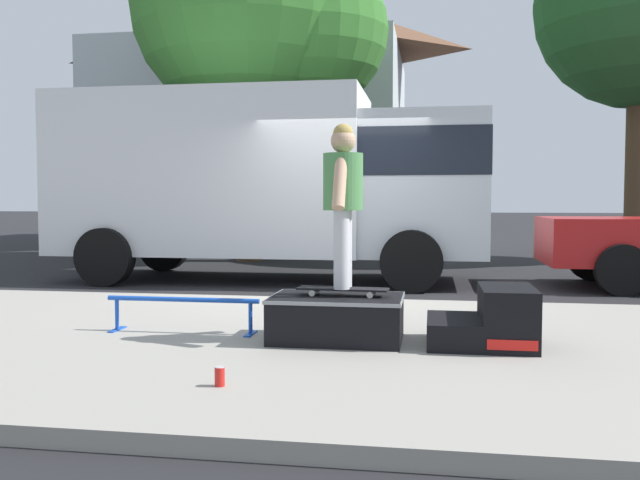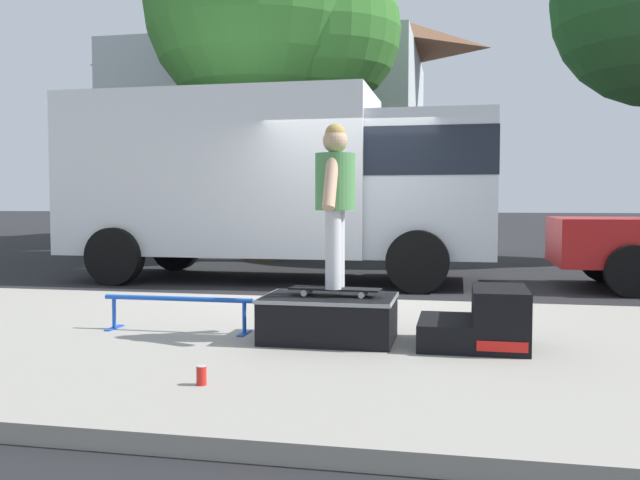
{
  "view_description": "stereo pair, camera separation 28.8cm",
  "coord_description": "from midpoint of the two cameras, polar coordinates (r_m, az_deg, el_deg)",
  "views": [
    {
      "loc": [
        1.3,
        -8.74,
        1.31
      ],
      "look_at": [
        0.08,
        -1.3,
        0.88
      ],
      "focal_mm": 38.19,
      "sensor_mm": 36.0,
      "label": 1
    },
    {
      "loc": [
        1.58,
        -8.69,
        1.31
      ],
      "look_at": [
        0.08,
        -1.3,
        0.88
      ],
      "focal_mm": 38.19,
      "sensor_mm": 36.0,
      "label": 2
    }
  ],
  "objects": [
    {
      "name": "grind_rail",
      "position": [
        6.34,
        -12.73,
        -5.42
      ],
      "size": [
        1.43,
        0.28,
        0.32
      ],
      "color": "blue",
      "rests_on": "sidewalk_slab"
    },
    {
      "name": "skater_kid",
      "position": [
        5.78,
        0.52,
        4.07
      ],
      "size": [
        0.34,
        0.72,
        1.4
      ],
      "color": "silver",
      "rests_on": "skateboard"
    },
    {
      "name": "ground_plane",
      "position": [
        8.93,
        -0.04,
        -5.16
      ],
      "size": [
        140.0,
        140.0,
        0.0
      ],
      "primitive_type": "plane",
      "color": "black"
    },
    {
      "name": "sidewalk_slab",
      "position": [
        6.02,
        -4.75,
        -8.72
      ],
      "size": [
        50.0,
        5.0,
        0.12
      ],
      "primitive_type": "cube",
      "color": "gray",
      "rests_on": "ground"
    },
    {
      "name": "house_behind",
      "position": [
        22.58,
        -5.39,
        10.73
      ],
      "size": [
        9.54,
        8.23,
        8.4
      ],
      "color": "silver",
      "rests_on": "ground"
    },
    {
      "name": "skate_box",
      "position": [
        5.85,
        0.02,
        -6.44
      ],
      "size": [
        1.12,
        0.77,
        0.38
      ],
      "color": "black",
      "rests_on": "sidewalk_slab"
    },
    {
      "name": "street_tree_main",
      "position": [
        15.38,
        -5.49,
        18.5
      ],
      "size": [
        5.52,
        5.01,
        8.02
      ],
      "color": "brown",
      "rests_on": "ground"
    },
    {
      "name": "box_truck",
      "position": [
        11.26,
        -4.79,
        5.26
      ],
      "size": [
        6.91,
        2.63,
        3.05
      ],
      "color": "silver",
      "rests_on": "ground"
    },
    {
      "name": "skateboard",
      "position": [
        5.83,
        0.51,
        -4.15
      ],
      "size": [
        0.79,
        0.25,
        0.07
      ],
      "color": "black",
      "rests_on": "skate_box"
    },
    {
      "name": "soda_can",
      "position": [
        4.53,
        -10.24,
        -11.2
      ],
      "size": [
        0.07,
        0.07,
        0.13
      ],
      "color": "red",
      "rests_on": "sidewalk_slab"
    },
    {
      "name": "kicker_ramp",
      "position": [
        5.78,
        12.7,
        -6.65
      ],
      "size": [
        0.87,
        0.78,
        0.49
      ],
      "color": "black",
      "rests_on": "sidewalk_slab"
    }
  ]
}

